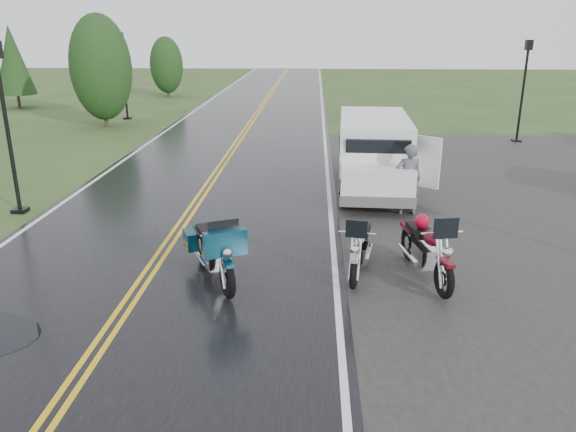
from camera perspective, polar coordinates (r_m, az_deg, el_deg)
The scene contains 13 objects.
ground at distance 10.91m, azimuth -15.52°, elevation -8.14°, with size 120.00×120.00×0.00m, color #2D471E.
road at distance 20.08m, azimuth -6.95°, elevation 4.79°, with size 8.00×100.00×0.04m, color black.
motorcycle_red at distance 10.55m, azimuth 15.71°, elevation -4.66°, with size 0.91×2.52×1.49m, color #550911, non-canonical shape.
motorcycle_teal at distance 10.22m, azimuth -6.24°, elevation -4.83°, with size 0.91×2.51×1.48m, color #052C3C, non-canonical shape.
motorcycle_silver at distance 10.62m, azimuth 6.79°, elevation -4.39°, with size 0.81×2.23×1.32m, color #929598, non-canonical shape.
van_white at distance 15.50m, azimuth 5.81°, elevation 4.88°, with size 2.15×5.73×2.25m, color white, non-canonical shape.
person_at_van at distance 15.13m, azimuth 12.11°, elevation 3.53°, with size 0.69×0.45×1.90m, color #525157.
lamp_post_near_left at distance 16.44m, azimuth -26.62°, elevation 7.86°, with size 0.39×0.39×4.52m, color black, non-canonical shape.
lamp_post_far_left at distance 32.06m, azimuth -16.33°, elevation 13.47°, with size 0.39×0.39×4.56m, color black, non-canonical shape.
lamp_post_far_right at distance 26.43m, azimuth 22.75°, elevation 11.57°, with size 0.37×0.37×4.33m, color black, non-canonical shape.
tree_left_mid at distance 29.93m, azimuth -18.38°, elevation 13.05°, with size 2.98×2.98×4.66m, color #1E3D19, non-canonical shape.
tree_left_far at distance 42.05m, azimuth -12.20°, elevation 14.18°, with size 2.31×2.31×3.56m, color #1E3D19, non-canonical shape.
pine_left_far at distance 38.86m, azimuth -26.08°, elevation 13.34°, with size 2.31×2.31×4.80m, color #1E3D19, non-canonical shape.
Camera 1 is at (3.33, -9.22, 4.80)m, focal length 35.00 mm.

